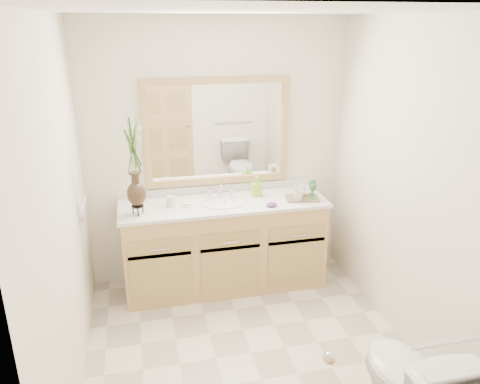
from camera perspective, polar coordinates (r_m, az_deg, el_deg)
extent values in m
plane|color=silver|center=(3.71, 1.37, -19.00)|extent=(2.60, 2.60, 0.00)
cube|color=white|center=(2.88, 1.78, 21.26)|extent=(2.40, 2.60, 0.02)
cube|color=white|center=(4.31, -2.79, 4.70)|extent=(2.40, 0.02, 2.40)
cube|color=white|center=(2.01, 11.15, -14.90)|extent=(2.40, 0.02, 2.40)
cube|color=white|center=(3.05, -20.89, -3.28)|extent=(0.02, 2.60, 2.40)
cube|color=white|center=(3.58, 20.50, 0.17)|extent=(0.02, 2.60, 2.40)
cube|color=tan|center=(4.33, -1.92, -6.54)|extent=(1.80, 0.55, 0.80)
cube|color=white|center=(4.16, -1.99, -1.43)|extent=(1.84, 0.57, 0.03)
ellipsoid|color=white|center=(4.16, -1.93, -2.04)|extent=(0.38, 0.30, 0.12)
cylinder|color=silver|center=(4.28, -2.41, 0.21)|extent=(0.02, 0.02, 0.11)
cylinder|color=silver|center=(4.27, -3.73, -0.08)|extent=(0.02, 0.02, 0.08)
cylinder|color=silver|center=(4.31, -1.10, 0.12)|extent=(0.02, 0.02, 0.08)
cube|color=white|center=(4.24, -2.79, 7.31)|extent=(1.20, 0.01, 0.85)
cube|color=tan|center=(4.16, -2.88, 13.42)|extent=(1.32, 0.04, 0.06)
cube|color=tan|center=(4.36, -2.67, 1.45)|extent=(1.32, 0.04, 0.06)
cube|color=tan|center=(4.17, -11.37, 6.73)|extent=(0.06, 0.04, 0.85)
cube|color=tan|center=(4.39, 5.42, 7.68)|extent=(0.06, 0.04, 0.85)
cube|color=white|center=(3.83, -18.95, -1.86)|extent=(0.02, 0.12, 0.12)
cube|color=tan|center=(2.06, 2.38, -20.56)|extent=(0.80, 0.03, 2.00)
cylinder|color=silver|center=(2.51, 25.79, -15.87)|extent=(0.55, 0.03, 0.03)
cylinder|color=black|center=(3.96, -12.37, -1.67)|extent=(0.10, 0.10, 0.01)
ellipsoid|color=#322616|center=(3.92, -12.49, -0.22)|extent=(0.16, 0.16, 0.20)
cylinder|color=#322616|center=(3.88, -12.63, 1.56)|extent=(0.06, 0.06, 0.09)
cylinder|color=#4C7A33|center=(3.82, -12.90, 4.97)|extent=(0.06, 0.06, 0.37)
cylinder|color=beige|center=(4.09, -8.44, -1.13)|extent=(0.07, 0.07, 0.09)
cylinder|color=beige|center=(4.08, -6.52, -1.69)|extent=(0.09, 0.09, 0.01)
cube|color=beige|center=(4.08, -6.53, -1.49)|extent=(0.06, 0.05, 0.02)
imported|color=#87D431|center=(4.28, 2.05, 0.62)|extent=(0.08, 0.09, 0.17)
ellipsoid|color=#5B256F|center=(4.06, 3.87, -1.53)|extent=(0.11, 0.10, 0.03)
cube|color=brown|center=(4.26, 7.59, -0.74)|extent=(0.33, 0.25, 0.01)
imported|color=beige|center=(4.18, 7.12, -0.33)|extent=(0.13, 0.13, 0.10)
imported|color=beige|center=(4.28, 7.38, 0.19)|extent=(0.13, 0.13, 0.10)
cylinder|color=#226830|center=(4.25, 8.82, -0.73)|extent=(0.06, 0.06, 0.01)
cylinder|color=#226830|center=(4.23, 8.85, -0.16)|extent=(0.01, 0.01, 0.09)
ellipsoid|color=#226830|center=(4.21, 8.89, 0.57)|extent=(0.06, 0.06, 0.08)
cylinder|color=#226830|center=(4.34, 8.75, -0.25)|extent=(0.06, 0.06, 0.01)
cylinder|color=#226830|center=(4.33, 8.78, 0.31)|extent=(0.01, 0.01, 0.09)
ellipsoid|color=#226830|center=(4.31, 8.82, 1.04)|extent=(0.06, 0.06, 0.08)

